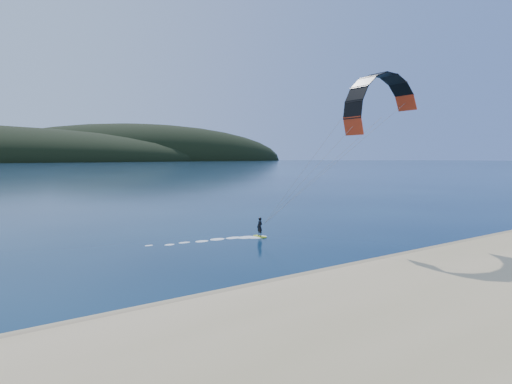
% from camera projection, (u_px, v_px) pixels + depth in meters
% --- Properties ---
extents(ground, '(1800.00, 1800.00, 0.00)m').
position_uv_depth(ground, '(348.00, 307.00, 20.67)').
color(ground, '#071A33').
rests_on(ground, ground).
extents(wet_sand, '(220.00, 2.50, 0.10)m').
position_uv_depth(wet_sand, '(291.00, 283.00, 24.38)').
color(wet_sand, '#8B6F51').
rests_on(wet_sand, ground).
extents(kitesurfer_near, '(24.41, 9.15, 15.50)m').
position_uv_depth(kitesurfer_near, '(376.00, 121.00, 37.92)').
color(kitesurfer_near, '#CAE31A').
rests_on(kitesurfer_near, ground).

